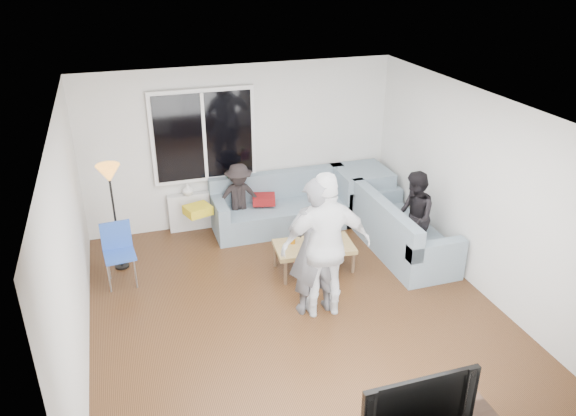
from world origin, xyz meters
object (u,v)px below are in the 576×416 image
object	(u,v)px
floor_lamp	(115,218)
television	(413,398)
sofa_back_section	(284,203)
player_right	(326,246)
spectator_right	(413,217)
sofa_right_section	(404,226)
spectator_back	(239,199)
coffee_table	(314,257)
player_left	(314,247)
side_chair	(120,256)

from	to	relation	value
floor_lamp	television	world-z (taller)	floor_lamp
sofa_back_section	player_right	distance (m)	2.48
sofa_back_section	spectator_right	world-z (taller)	spectator_right
floor_lamp	spectator_right	world-z (taller)	floor_lamp
sofa_right_section	television	distance (m)	3.90
player_right	television	distance (m)	2.36
sofa_back_section	television	size ratio (longest dim) A/B	2.18
spectator_back	sofa_back_section	bearing A→B (deg)	-1.00
coffee_table	sofa_back_section	bearing A→B (deg)	90.05
player_left	television	size ratio (longest dim) A/B	1.72
sofa_right_section	sofa_back_section	bearing A→B (deg)	47.69
sofa_back_section	player_left	size ratio (longest dim) A/B	1.27
sofa_right_section	floor_lamp	size ratio (longest dim) A/B	1.28
coffee_table	player_left	distance (m)	1.21
player_right	spectator_back	xyz separation A→B (m)	(-0.51, 2.45, -0.36)
sofa_right_section	coffee_table	size ratio (longest dim) A/B	1.82
sofa_back_section	sofa_right_section	bearing A→B (deg)	-42.31
sofa_right_section	spectator_back	world-z (taller)	spectator_back
coffee_table	spectator_right	size ratio (longest dim) A/B	0.81
side_chair	player_left	bearing A→B (deg)	-36.01
coffee_table	player_right	xyz separation A→B (m)	(-0.22, -0.99, 0.74)
sofa_right_section	player_left	size ratio (longest dim) A/B	1.11
floor_lamp	television	xyz separation A→B (m)	(2.27, -4.26, -0.04)
sofa_back_section	spectator_back	distance (m)	0.75
player_right	side_chair	bearing A→B (deg)	-25.23
player_left	sofa_right_section	bearing A→B (deg)	-151.10
spectator_back	player_left	bearing A→B (deg)	-79.45
player_left	player_right	xyz separation A→B (m)	(0.13, -0.08, 0.04)
side_chair	player_left	world-z (taller)	player_left
spectator_right	television	size ratio (longest dim) A/B	1.30
player_left	television	world-z (taller)	player_left
spectator_back	coffee_table	bearing A→B (deg)	-61.95
floor_lamp	television	bearing A→B (deg)	-61.92
sofa_back_section	spectator_back	bearing A→B (deg)	177.64
side_chair	television	bearing A→B (deg)	-64.03
player_left	floor_lamp	bearing A→B (deg)	-39.17
sofa_back_section	sofa_right_section	xyz separation A→B (m)	(1.46, -1.33, 0.00)
sofa_right_section	side_chair	distance (m)	4.09
spectator_right	television	distance (m)	3.67
coffee_table	player_right	bearing A→B (deg)	-102.55
player_left	spectator_back	world-z (taller)	player_left
coffee_table	spectator_right	distance (m)	1.54
player_right	spectator_right	xyz separation A→B (m)	(1.68, 0.85, -0.26)
floor_lamp	player_left	bearing A→B (deg)	-38.81
television	floor_lamp	bearing A→B (deg)	118.08
coffee_table	floor_lamp	xyz separation A→B (m)	(-2.61, 0.91, 0.58)
spectator_right	player_right	bearing A→B (deg)	-43.70
floor_lamp	spectator_right	bearing A→B (deg)	-14.57
television	spectator_back	bearing A→B (deg)	94.61
spectator_right	coffee_table	bearing A→B (deg)	-76.30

